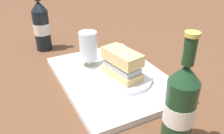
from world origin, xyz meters
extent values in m
plane|color=brown|center=(0.00, 0.00, 0.00)|extent=(3.00, 3.00, 0.00)
cube|color=silver|center=(0.00, 0.00, 0.01)|extent=(0.44, 0.32, 0.02)
cube|color=silver|center=(0.00, 0.00, 0.02)|extent=(0.38, 0.27, 0.00)
cylinder|color=white|center=(-0.04, -0.01, 0.03)|extent=(0.19, 0.19, 0.01)
cube|color=tan|center=(-0.04, -0.01, 0.05)|extent=(0.14, 0.09, 0.02)
cube|color=#9EA3A8|center=(-0.04, -0.01, 0.07)|extent=(0.13, 0.08, 0.02)
cube|color=silver|center=(-0.04, -0.01, 0.08)|extent=(0.12, 0.07, 0.01)
sphere|color=#47932D|center=(0.01, 0.00, 0.09)|extent=(0.04, 0.04, 0.04)
cube|color=tan|center=(-0.04, -0.01, 0.10)|extent=(0.14, 0.09, 0.04)
cylinder|color=silver|center=(0.09, 0.04, 0.02)|extent=(0.06, 0.06, 0.01)
cylinder|color=silver|center=(0.09, 0.04, 0.04)|extent=(0.01, 0.01, 0.02)
cylinder|color=silver|center=(0.09, 0.04, 0.10)|extent=(0.06, 0.06, 0.09)
cylinder|color=gold|center=(0.09, 0.04, 0.07)|extent=(0.06, 0.06, 0.04)
cylinder|color=white|center=(0.09, 0.04, 0.09)|extent=(0.05, 0.05, 0.01)
cube|color=white|center=(0.10, -0.05, 0.02)|extent=(0.09, 0.07, 0.01)
cylinder|color=black|center=(0.36, 0.14, 0.08)|extent=(0.06, 0.06, 0.17)
cylinder|color=silver|center=(0.36, 0.14, 0.09)|extent=(0.07, 0.07, 0.05)
cone|color=black|center=(0.36, 0.14, 0.18)|extent=(0.06, 0.06, 0.04)
cylinder|color=#19381E|center=(-0.31, 0.00, 0.08)|extent=(0.06, 0.06, 0.17)
cylinder|color=silver|center=(-0.31, 0.00, 0.09)|extent=(0.07, 0.07, 0.05)
cone|color=#19381E|center=(-0.31, 0.00, 0.18)|extent=(0.06, 0.06, 0.04)
cylinder|color=#19381E|center=(-0.31, 0.00, 0.23)|extent=(0.02, 0.02, 0.05)
cylinder|color=#BFB74C|center=(-0.31, 0.00, 0.26)|extent=(0.03, 0.03, 0.01)
camera|label=1|loc=(-0.59, 0.30, 0.40)|focal=37.46mm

